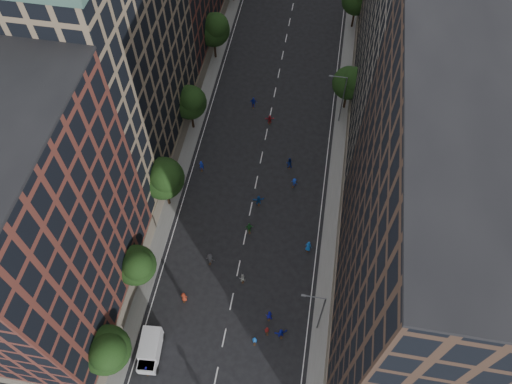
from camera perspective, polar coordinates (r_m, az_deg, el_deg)
ground at (r=75.77m, az=1.12°, el=6.32°), size 240.00×240.00×0.00m
sidewalk_left at (r=82.59m, az=-6.46°, el=11.31°), size 4.00×105.00×0.15m
sidewalk_right at (r=80.60m, az=10.54°, el=9.17°), size 4.00×105.00×0.15m
bldg_left_a at (r=53.66m, az=-24.44°, el=-4.71°), size 14.00×22.00×30.00m
bldg_left_b at (r=64.96m, az=-16.74°, el=14.59°), size 14.00×26.00×34.00m
bldg_right_a at (r=47.85m, az=19.64°, el=-5.70°), size 14.00×30.00×36.00m
bldg_right_b at (r=67.90m, az=18.60°, el=15.51°), size 14.00×28.00×33.00m
tree_left_0 at (r=56.24m, az=-16.69°, el=-16.97°), size 5.20×5.20×8.83m
tree_left_1 at (r=59.59m, az=-13.51°, el=-8.14°), size 4.80×4.80×8.21m
tree_left_2 at (r=64.37m, az=-10.52°, el=1.62°), size 5.60×5.60×9.45m
tree_left_3 at (r=73.19m, az=-7.51°, el=10.23°), size 5.00×5.00×8.58m
tree_left_4 at (r=84.42m, az=-4.80°, el=18.11°), size 5.40×5.40×9.08m
tree_right_a at (r=76.93m, az=10.74°, el=12.25°), size 5.00×5.00×8.39m
streetlamp_near at (r=56.65m, az=7.29°, el=-13.42°), size 2.64×0.22×9.06m
streetlamp_far at (r=75.14m, az=9.77°, el=10.64°), size 2.64×0.22×9.06m
cargo_van at (r=60.10m, az=-12.02°, el=-17.19°), size 2.65×4.99×2.57m
skater_0 at (r=60.70m, az=-12.73°, el=-17.74°), size 0.86×0.72×1.50m
skater_1 at (r=59.77m, az=-0.17°, el=-16.57°), size 0.64×0.46×1.62m
skater_2 at (r=60.68m, az=1.50°, el=-13.91°), size 0.89×0.72×1.73m
skater_4 at (r=59.95m, az=-12.32°, el=-19.28°), size 1.15×0.60×1.88m
skater_5 at (r=60.05m, az=2.87°, el=-15.83°), size 1.64×1.05×1.69m
skater_6 at (r=62.08m, az=-8.24°, el=-11.78°), size 0.89×0.60×1.75m
skater_7 at (r=60.19m, az=1.25°, el=-15.51°), size 0.66×0.56×1.52m
skater_8 at (r=62.55m, az=-1.58°, el=-9.80°), size 0.91×0.81×1.57m
skater_9 at (r=63.72m, az=-5.26°, el=-7.64°), size 1.28×0.84×1.87m
skater_10 at (r=65.58m, az=-0.77°, el=-4.11°), size 1.18×0.73×1.88m
skater_11 at (r=67.90m, az=0.30°, el=-0.97°), size 1.67×0.97×1.72m
skater_12 at (r=64.65m, az=6.00°, el=-6.20°), size 1.01×0.79×1.82m
skater_13 at (r=71.61m, az=-6.26°, el=3.01°), size 0.73×0.53×1.88m
skater_14 at (r=71.64m, az=3.81°, el=3.33°), size 1.00×0.83×1.88m
skater_15 at (r=69.87m, az=4.39°, el=1.08°), size 1.14×0.93×1.53m
skater_16 at (r=79.15m, az=-0.28°, el=10.18°), size 1.16×0.53×1.94m
skater_17 at (r=77.03m, az=1.57°, el=8.28°), size 1.51×0.75×1.56m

